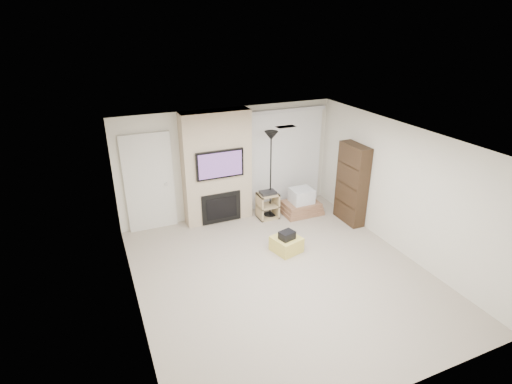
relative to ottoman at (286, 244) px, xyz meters
name	(u,v)px	position (x,y,z in m)	size (l,w,h in m)	color
floor	(282,275)	(-0.44, -0.70, -0.15)	(5.00, 5.50, 0.00)	#AEA18F
ceiling	(287,141)	(-0.44, -0.70, 2.35)	(5.00, 5.50, 0.00)	white
wall_back	(229,163)	(-0.44, 2.05, 1.10)	(5.00, 2.50, 0.00)	silver
wall_front	(398,316)	(-0.44, -3.45, 1.10)	(5.00, 2.50, 0.00)	silver
wall_left	(131,243)	(-2.94, -0.70, 1.10)	(5.50, 2.50, 0.00)	silver
wall_right	(401,190)	(2.06, -0.70, 1.10)	(5.50, 2.50, 0.00)	silver
hvac_vent	(286,127)	(-0.04, 0.10, 2.35)	(0.35, 0.18, 0.01)	silver
ottoman	(286,244)	(0.00, 0.00, 0.00)	(0.50, 0.50, 0.30)	#DBC657
black_bag	(287,235)	(-0.02, -0.05, 0.23)	(0.28, 0.22, 0.16)	black
fireplace_wall	(217,168)	(-0.79, 1.84, 1.09)	(1.50, 0.47, 2.50)	#C0A98C
entry_door	(149,183)	(-2.24, 2.02, 0.90)	(1.02, 0.11, 2.14)	silver
vertical_blinds	(285,155)	(0.96, 2.00, 1.12)	(1.98, 0.10, 2.37)	silver
floor_lamp	(271,151)	(0.36, 1.53, 1.44)	(0.30, 0.30, 2.02)	black
av_stand	(268,204)	(0.27, 1.46, 0.20)	(0.45, 0.38, 0.66)	tan
box_stack	(301,204)	(1.09, 1.37, 0.08)	(0.91, 0.69, 0.61)	#93664A
bookshelf	(352,184)	(1.90, 0.59, 0.75)	(0.30, 0.80, 1.80)	black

